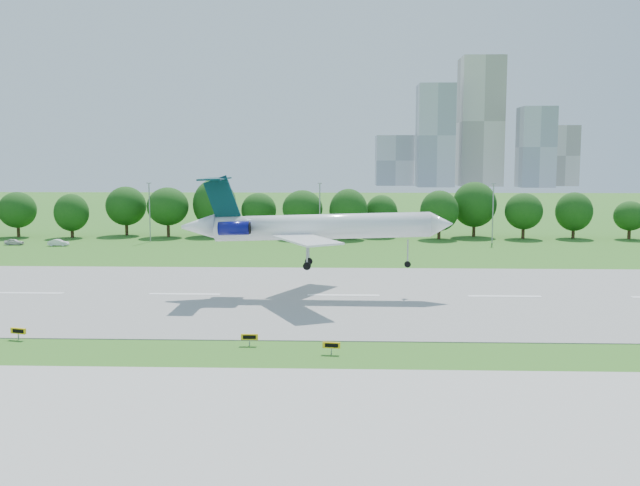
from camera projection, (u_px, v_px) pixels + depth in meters
The scene contains 12 objects.
ground at pixel (123, 347), 64.83m from camera, with size 600.00×600.00×0.00m, color #2C6A1C.
runway at pixel (185, 294), 89.63m from camera, with size 400.00×45.00×0.08m, color gray.
taxiway at pixel (38, 418), 46.96m from camera, with size 400.00×23.00×0.08m, color #ADADA8.
tree_line at pixel (253, 209), 155.41m from camera, with size 288.40×8.40×10.40m.
light_poles at pixel (234, 211), 145.55m from camera, with size 175.90×0.25×12.19m.
skyline at pixel (473, 137), 445.37m from camera, with size 127.00×52.00×80.00m.
airliner at pixel (309, 226), 88.06m from camera, with size 33.68×24.66×11.47m.
taxi_sign_left at pixel (18, 331), 67.17m from camera, with size 1.62×0.58×1.15m.
taxi_sign_centre at pixel (331, 345), 62.17m from camera, with size 1.57×0.38×1.10m.
taxi_sign_right at pixel (249, 337), 65.04m from camera, with size 1.57×0.21×1.10m.
service_vehicle_a at pixel (58, 243), 139.88m from camera, with size 1.36×3.90×1.29m, color silver.
service_vehicle_b at pixel (14, 242), 141.50m from camera, with size 1.47×3.65×1.24m, color silver.
Camera 1 is at (20.20, -62.59, 16.99)m, focal length 40.00 mm.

